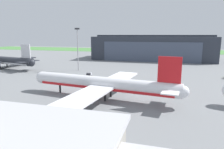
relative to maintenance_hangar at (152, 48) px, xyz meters
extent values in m
plane|color=slate|center=(-5.77, -95.05, -8.26)|extent=(440.00, 440.00, 0.00)
cube|color=#4B8641|center=(-5.77, 80.36, -8.22)|extent=(440.00, 56.00, 0.08)
cube|color=#2D333D|center=(0.00, 0.09, -0.14)|extent=(82.15, 33.66, 16.23)
cube|color=#424C60|center=(0.00, -16.89, -1.77)|extent=(62.44, 0.30, 12.99)
cube|color=#2D333D|center=(0.00, 0.09, 8.57)|extent=(82.15, 8.08, 1.20)
cylinder|color=silver|center=(-5.45, -98.64, -4.02)|extent=(42.56, 8.97, 3.73)
sphere|color=silver|center=(-26.50, -96.00, -4.02)|extent=(3.58, 3.58, 3.58)
sphere|color=silver|center=(15.60, -101.28, -4.02)|extent=(2.91, 2.91, 2.91)
cube|color=red|center=(-5.45, -98.64, -5.05)|extent=(39.20, 8.59, 0.65)
cube|color=red|center=(12.23, -100.85, 1.01)|extent=(5.52, 1.08, 6.34)
cube|color=silver|center=(13.43, -98.17, -3.65)|extent=(4.44, 5.65, 0.28)
cube|color=silver|center=(12.73, -103.75, -3.65)|extent=(4.44, 5.65, 0.28)
cube|color=silver|center=(-3.28, -88.15, -4.49)|extent=(9.14, 20.01, 0.56)
cube|color=silver|center=(-5.93, -109.34, -4.49)|extent=(9.14, 20.01, 0.56)
cylinder|color=gray|center=(-4.26, -89.58, -5.82)|extent=(3.77, 2.47, 2.05)
cylinder|color=gray|center=(-6.53, -107.71, -5.82)|extent=(3.77, 2.47, 2.05)
cylinder|color=black|center=(-19.76, -96.85, -7.07)|extent=(0.56, 0.56, 2.37)
cylinder|color=black|center=(-3.52, -96.91, -7.07)|extent=(0.56, 0.56, 2.37)
cylinder|color=black|center=(-4.01, -100.79, -7.07)|extent=(0.56, 0.56, 2.37)
cylinder|color=#282B33|center=(-73.83, -63.67, -3.83)|extent=(45.57, 12.16, 3.91)
sphere|color=#282B33|center=(-51.40, -67.83, -3.83)|extent=(3.05, 3.05, 3.05)
cube|color=silver|center=(-73.83, -63.67, -4.91)|extent=(41.99, 11.54, 0.68)
cube|color=silver|center=(-54.99, -67.16, 1.45)|extent=(5.90, 1.47, 6.65)
cube|color=#282B33|center=(-53.56, -64.44, -3.44)|extent=(5.04, 6.13, 0.28)
cube|color=#282B33|center=(-54.63, -70.22, -3.44)|extent=(5.04, 6.13, 0.28)
cube|color=#282B33|center=(-71.02, -53.55, -4.32)|extent=(10.60, 19.79, 0.56)
cylinder|color=gray|center=(-72.08, -54.88, -5.70)|extent=(4.05, 2.79, 2.15)
cylinder|color=black|center=(-71.66, -61.98, -7.02)|extent=(0.56, 0.56, 2.47)
cylinder|color=black|center=(-72.41, -66.02, -7.02)|extent=(0.56, 0.56, 2.47)
cube|color=#2D2D33|center=(-19.35, -74.88, -6.99)|extent=(2.01, 2.21, 1.78)
cube|color=#B7BCC6|center=(-19.91, -72.57, -7.20)|extent=(2.24, 3.17, 1.36)
cylinder|color=black|center=(-20.22, -75.08, -7.88)|extent=(0.43, 0.80, 0.76)
cylinder|color=black|center=(-18.48, -74.66, -7.88)|extent=(0.43, 0.80, 0.76)
cylinder|color=black|center=(-20.89, -72.31, -7.88)|extent=(0.43, 0.80, 0.76)
cylinder|color=black|center=(-19.16, -71.89, -7.88)|extent=(0.43, 0.80, 0.76)
cylinder|color=#99999E|center=(-31.32, -58.96, 1.73)|extent=(0.44, 0.44, 19.98)
cube|color=#333338|center=(-31.32, -58.96, 12.12)|extent=(2.40, 0.50, 0.80)
camera|label=1|loc=(11.98, -150.56, 9.20)|focal=32.59mm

